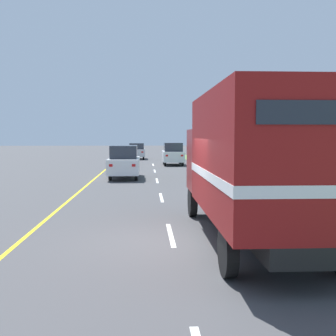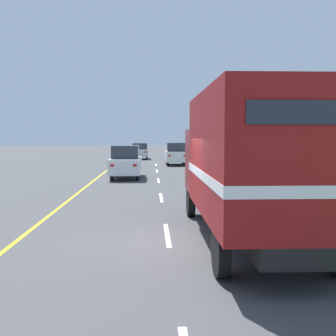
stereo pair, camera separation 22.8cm
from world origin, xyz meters
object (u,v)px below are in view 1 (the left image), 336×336
(horse_trailer_truck, at_px, (255,161))
(roadside_tree_mid, at_px, (284,123))
(lead_car_white, at_px, (124,162))
(lead_car_silver_ahead, at_px, (137,151))
(highway_sign, at_px, (321,158))
(delineator_post, at_px, (325,210))
(lead_car_white_ahead, at_px, (173,154))
(roadside_tree_near, at_px, (321,122))

(horse_trailer_truck, height_order, roadside_tree_mid, roadside_tree_mid)
(lead_car_white, distance_m, roadside_tree_mid, 13.77)
(lead_car_silver_ahead, relative_size, highway_sign, 1.40)
(lead_car_white, relative_size, delineator_post, 4.67)
(lead_car_white_ahead, xyz_separation_m, delineator_post, (2.59, -25.49, -0.48))
(horse_trailer_truck, height_order, roadside_tree_near, roadside_tree_near)
(lead_car_white, bearing_deg, highway_sign, -42.20)
(lead_car_white_ahead, relative_size, roadside_tree_near, 0.76)
(lead_car_white_ahead, distance_m, lead_car_silver_ahead, 10.05)
(horse_trailer_truck, bearing_deg, highway_sign, 57.62)
(lead_car_silver_ahead, distance_m, roadside_tree_near, 25.92)
(lead_car_white_ahead, xyz_separation_m, highway_sign, (5.08, -19.29, 0.65))
(lead_car_white_ahead, relative_size, delineator_post, 4.30)
(lead_car_white, bearing_deg, lead_car_white_ahead, 72.07)
(roadside_tree_near, bearing_deg, lead_car_white_ahead, 117.20)
(lead_car_silver_ahead, distance_m, highway_sign, 29.98)
(lead_car_silver_ahead, bearing_deg, roadside_tree_near, -65.77)
(lead_car_white, xyz_separation_m, highway_sign, (8.75, -7.94, 0.63))
(roadside_tree_near, relative_size, roadside_tree_mid, 0.93)
(roadside_tree_mid, bearing_deg, roadside_tree_near, -96.09)
(lead_car_white_ahead, height_order, delineator_post, lead_car_white_ahead)
(roadside_tree_mid, bearing_deg, lead_car_white, -151.42)
(horse_trailer_truck, distance_m, roadside_tree_mid, 23.58)
(horse_trailer_truck, xyz_separation_m, lead_car_silver_ahead, (-3.55, 36.46, -1.06))
(highway_sign, distance_m, roadside_tree_near, 5.88)
(roadside_tree_near, bearing_deg, roadside_tree_mid, 83.91)
(lead_car_white, xyz_separation_m, lead_car_white_ahead, (3.67, 11.35, -0.01))
(lead_car_white, height_order, highway_sign, highway_sign)
(horse_trailer_truck, relative_size, lead_car_silver_ahead, 2.04)
(lead_car_white_ahead, bearing_deg, delineator_post, -84.21)
(lead_car_white, bearing_deg, roadside_tree_mid, 28.58)
(lead_car_silver_ahead, xyz_separation_m, delineator_post, (5.95, -34.96, -0.39))
(lead_car_white_ahead, bearing_deg, lead_car_silver_ahead, 109.54)
(horse_trailer_truck, bearing_deg, lead_car_white_ahead, 90.40)
(delineator_post, bearing_deg, roadside_tree_mid, 74.73)
(lead_car_silver_ahead, bearing_deg, highway_sign, -73.65)
(delineator_post, bearing_deg, lead_car_silver_ahead, 99.65)
(horse_trailer_truck, distance_m, delineator_post, 3.18)
(lead_car_white, height_order, lead_car_silver_ahead, lead_car_white)
(lead_car_silver_ahead, bearing_deg, lead_car_white, -90.86)
(lead_car_white_ahead, height_order, roadside_tree_mid, roadside_tree_mid)
(highway_sign, relative_size, roadside_tree_mid, 0.47)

